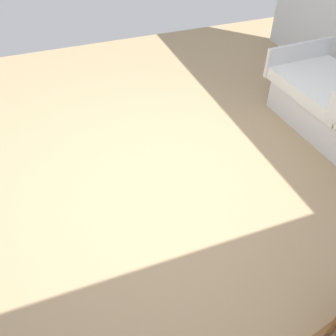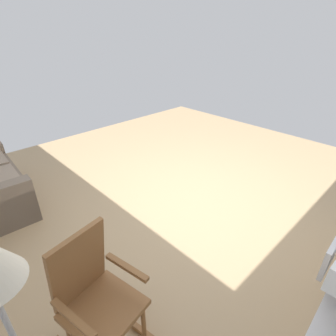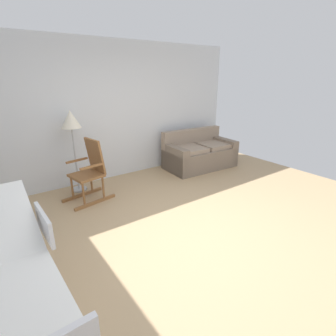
% 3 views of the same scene
% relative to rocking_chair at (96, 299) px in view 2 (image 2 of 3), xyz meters
% --- Properties ---
extents(ground_plane, '(7.28, 7.28, 0.00)m').
position_rel_rocking_chair_xyz_m(ground_plane, '(0.72, -1.86, -0.50)').
color(ground_plane, tan).
extents(rocking_chair, '(0.83, 0.61, 1.05)m').
position_rel_rocking_chair_xyz_m(rocking_chair, '(0.00, 0.00, 0.00)').
color(rocking_chair, brown).
rests_on(rocking_chair, ground).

